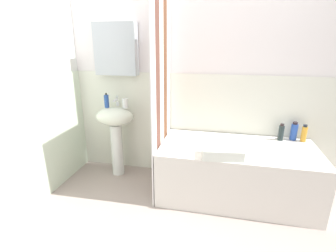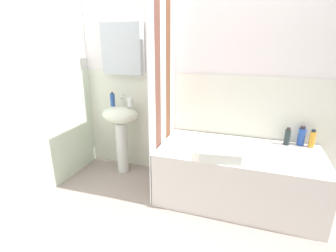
# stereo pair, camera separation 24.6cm
# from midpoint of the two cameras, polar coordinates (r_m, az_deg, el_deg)

# --- Properties ---
(wall_back_tiled) EXTENTS (3.60, 0.18, 2.40)m
(wall_back_tiled) POSITION_cam_midpoint_polar(r_m,az_deg,el_deg) (2.83, 11.19, 10.05)
(wall_back_tiled) COLOR white
(wall_back_tiled) RESTS_ON ground_plane
(wall_left_tiled) EXTENTS (0.07, 1.81, 2.40)m
(wall_left_tiled) POSITION_cam_midpoint_polar(r_m,az_deg,el_deg) (2.67, -26.51, 7.50)
(wall_left_tiled) COLOR white
(wall_left_tiled) RESTS_ON ground_plane
(sink) EXTENTS (0.44, 0.34, 0.82)m
(sink) POSITION_cam_midpoint_polar(r_m,az_deg,el_deg) (3.01, -8.26, 0.24)
(sink) COLOR silver
(sink) RESTS_ON ground_plane
(faucet) EXTENTS (0.03, 0.12, 0.12)m
(faucet) POSITION_cam_midpoint_polar(r_m,az_deg,el_deg) (3.01, -7.81, 5.78)
(faucet) COLOR silver
(faucet) RESTS_ON sink
(soap_dispenser) EXTENTS (0.05, 0.05, 0.17)m
(soap_dispenser) POSITION_cam_midpoint_polar(r_m,az_deg,el_deg) (2.98, -10.03, 5.81)
(soap_dispenser) COLOR #284C9D
(soap_dispenser) RESTS_ON sink
(toothbrush_cup) EXTENTS (0.07, 0.07, 0.10)m
(toothbrush_cup) POSITION_cam_midpoint_polar(r_m,az_deg,el_deg) (2.92, -6.09, 5.26)
(toothbrush_cup) COLOR white
(toothbrush_cup) RESTS_ON sink
(bathtub) EXTENTS (1.52, 0.75, 0.55)m
(bathtub) POSITION_cam_midpoint_polar(r_m,az_deg,el_deg) (2.68, 17.81, -10.57)
(bathtub) COLOR silver
(bathtub) RESTS_ON ground_plane
(shower_curtain) EXTENTS (0.01, 0.75, 2.00)m
(shower_curtain) POSITION_cam_midpoint_polar(r_m,az_deg,el_deg) (2.53, 1.65, 6.20)
(shower_curtain) COLOR white
(shower_curtain) RESTS_ON ground_plane
(lotion_bottle) EXTENTS (0.06, 0.06, 0.18)m
(lotion_bottle) POSITION_cam_midpoint_polar(r_m,az_deg,el_deg) (2.90, 31.76, -2.52)
(lotion_bottle) COLOR gold
(lotion_bottle) RESTS_ON bathtub
(conditioner_bottle) EXTENTS (0.07, 0.07, 0.19)m
(conditioner_bottle) POSITION_cam_midpoint_polar(r_m,az_deg,el_deg) (2.90, 29.95, -2.06)
(conditioner_bottle) COLOR #264BA6
(conditioner_bottle) RESTS_ON bathtub
(shampoo_bottle) EXTENTS (0.05, 0.05, 0.18)m
(shampoo_bottle) POSITION_cam_midpoint_polar(r_m,az_deg,el_deg) (2.84, 27.47, -2.22)
(shampoo_bottle) COLOR #222F30
(shampoo_bottle) RESTS_ON bathtub
(towel_folded) EXTENTS (0.38, 0.25, 0.09)m
(towel_folded) POSITION_cam_midpoint_polar(r_m,az_deg,el_deg) (2.30, 14.63, -6.33)
(towel_folded) COLOR silver
(towel_folded) RESTS_ON bathtub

